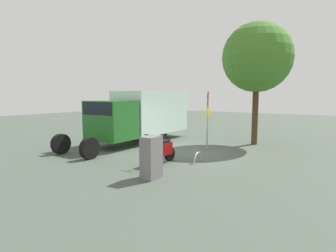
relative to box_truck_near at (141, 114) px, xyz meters
name	(u,v)px	position (x,y,z in m)	size (l,w,h in m)	color
ground_plane	(187,152)	(1.10, 3.59, -1.59)	(60.00, 60.00, 0.00)	#485347
box_truck_near	(141,114)	(0.00, 0.00, 0.00)	(8.27, 2.20, 2.84)	black
motorcycle	(161,150)	(3.58, 3.84, -1.07)	(1.81, 0.55, 1.20)	black
stop_sign	(208,111)	(-0.11, 4.04, 0.28)	(0.71, 0.33, 2.82)	#9E9EA3
street_tree	(257,58)	(-2.67, 5.59, 2.97)	(3.60, 3.60, 6.38)	#47301E
utility_cabinet	(151,157)	(5.24, 4.64, -0.91)	(0.69, 0.43, 1.34)	slate
bike_rack_hoop	(198,162)	(2.60, 4.93, -1.59)	(0.85, 0.85, 0.05)	#B7B7BC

